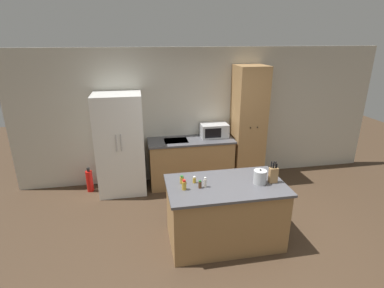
% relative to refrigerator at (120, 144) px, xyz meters
% --- Properties ---
extents(ground_plane, '(14.00, 14.00, 0.00)m').
position_rel_refrigerator_xyz_m(ground_plane, '(1.63, -1.96, -0.93)').
color(ground_plane, '#423021').
extents(wall_back, '(7.20, 0.06, 2.60)m').
position_rel_refrigerator_xyz_m(wall_back, '(1.63, 0.37, 0.37)').
color(wall_back, beige).
rests_on(wall_back, ground_plane).
extents(refrigerator, '(0.84, 0.70, 1.85)m').
position_rel_refrigerator_xyz_m(refrigerator, '(0.00, 0.00, 0.00)').
color(refrigerator, white).
rests_on(refrigerator, ground_plane).
extents(back_counter, '(1.64, 0.62, 0.92)m').
position_rel_refrigerator_xyz_m(back_counter, '(1.31, 0.04, -0.46)').
color(back_counter, '#9E7547').
rests_on(back_counter, ground_plane).
extents(pantry_cabinet, '(0.56, 0.62, 2.28)m').
position_rel_refrigerator_xyz_m(pantry_cabinet, '(2.45, 0.04, 0.22)').
color(pantry_cabinet, '#9E7547').
rests_on(pantry_cabinet, ground_plane).
extents(kitchen_island, '(1.60, 0.92, 0.90)m').
position_rel_refrigerator_xyz_m(kitchen_island, '(1.46, -1.80, -0.47)').
color(kitchen_island, '#9E7547').
rests_on(kitchen_island, ground_plane).
extents(microwave, '(0.52, 0.36, 0.26)m').
position_rel_refrigerator_xyz_m(microwave, '(1.79, 0.14, 0.13)').
color(microwave, '#B2B5B7').
rests_on(microwave, back_counter).
extents(knife_block, '(0.12, 0.07, 0.31)m').
position_rel_refrigerator_xyz_m(knife_block, '(2.10, -1.87, 0.09)').
color(knife_block, '#9E7547').
rests_on(knife_block, kitchen_island).
extents(spice_bottle_tall_dark, '(0.06, 0.06, 0.14)m').
position_rel_refrigerator_xyz_m(spice_bottle_tall_dark, '(0.88, -1.85, 0.04)').
color(spice_bottle_tall_dark, gold).
rests_on(spice_bottle_tall_dark, kitchen_island).
extents(spice_bottle_short_red, '(0.06, 0.06, 0.11)m').
position_rel_refrigerator_xyz_m(spice_bottle_short_red, '(0.88, -1.67, 0.02)').
color(spice_bottle_short_red, gold).
rests_on(spice_bottle_short_red, kitchen_island).
extents(spice_bottle_amber_oil, '(0.04, 0.04, 0.09)m').
position_rel_refrigerator_xyz_m(spice_bottle_amber_oil, '(1.05, -1.69, 0.02)').
color(spice_bottle_amber_oil, gold).
rests_on(spice_bottle_amber_oil, kitchen_island).
extents(spice_bottle_green_herb, '(0.04, 0.04, 0.14)m').
position_rel_refrigerator_xyz_m(spice_bottle_green_herb, '(1.16, -1.83, 0.04)').
color(spice_bottle_green_herb, beige).
rests_on(spice_bottle_green_herb, kitchen_island).
extents(spice_bottle_pale_salt, '(0.04, 0.04, 0.11)m').
position_rel_refrigerator_xyz_m(spice_bottle_pale_salt, '(1.09, -1.84, 0.02)').
color(spice_bottle_pale_salt, '#563319').
rests_on(spice_bottle_pale_salt, kitchen_island).
extents(kettle, '(0.18, 0.18, 0.21)m').
position_rel_refrigerator_xyz_m(kettle, '(1.91, -1.87, 0.07)').
color(kettle, '#B2B5B7').
rests_on(kettle, kitchen_island).
extents(fire_extinguisher, '(0.12, 0.12, 0.48)m').
position_rel_refrigerator_xyz_m(fire_extinguisher, '(-0.62, 0.07, -0.71)').
color(fire_extinguisher, red).
rests_on(fire_extinguisher, ground_plane).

